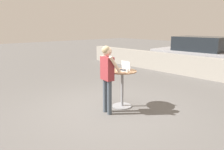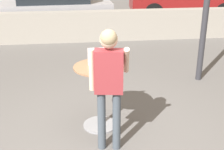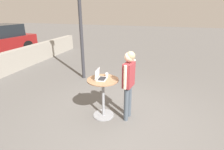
# 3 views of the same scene
# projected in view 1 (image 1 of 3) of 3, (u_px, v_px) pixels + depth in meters

# --- Properties ---
(ground_plane) EXTENTS (50.00, 50.00, 0.00)m
(ground_plane) POSITION_uv_depth(u_px,v_px,m) (108.00, 110.00, 5.68)
(ground_plane) COLOR #5B5956
(pavement_kerb) EXTENTS (13.97, 0.35, 0.89)m
(pavement_kerb) POSITION_uv_depth(u_px,v_px,m) (204.00, 68.00, 9.06)
(pavement_kerb) COLOR gray
(pavement_kerb) RESTS_ON ground_plane
(cafe_table) EXTENTS (0.75, 0.75, 0.99)m
(cafe_table) POSITION_uv_depth(u_px,v_px,m) (122.00, 84.00, 5.81)
(cafe_table) COLOR gray
(cafe_table) RESTS_ON ground_plane
(laptop) EXTENTS (0.31, 0.25, 0.24)m
(laptop) POSITION_uv_depth(u_px,v_px,m) (124.00, 68.00, 5.76)
(laptop) COLOR silver
(laptop) RESTS_ON cafe_table
(coffee_mug) EXTENTS (0.10, 0.07, 0.08)m
(coffee_mug) POSITION_uv_depth(u_px,v_px,m) (128.00, 71.00, 5.55)
(coffee_mug) COLOR white
(coffee_mug) RESTS_ON cafe_table
(standing_person) EXTENTS (0.54, 0.34, 1.69)m
(standing_person) POSITION_uv_depth(u_px,v_px,m) (107.00, 71.00, 5.27)
(standing_person) COLOR #424C56
(standing_person) RESTS_ON ground_plane
(parked_car_near_street) EXTENTS (4.10, 2.14, 1.65)m
(parked_car_near_street) POSITION_uv_depth(u_px,v_px,m) (197.00, 54.00, 10.62)
(parked_car_near_street) COLOR #9E9EA3
(parked_car_near_street) RESTS_ON ground_plane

